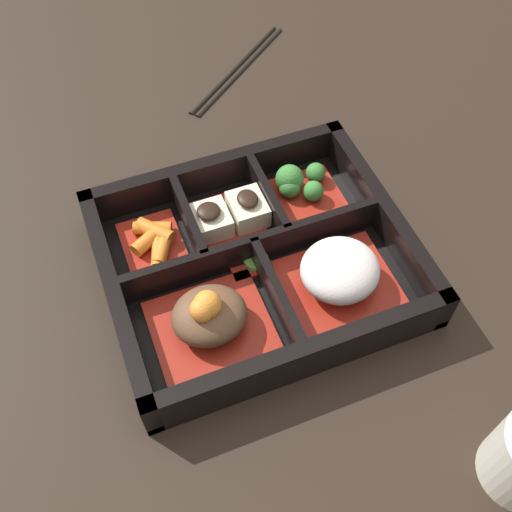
{
  "coord_description": "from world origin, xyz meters",
  "views": [
    {
      "loc": [
        0.12,
        0.3,
        0.48
      ],
      "look_at": [
        0.0,
        0.0,
        0.03
      ],
      "focal_mm": 42.0,
      "sensor_mm": 36.0,
      "label": 1
    }
  ],
  "objects": [
    {
      "name": "bowl_rice",
      "position": [
        -0.06,
        0.05,
        0.03
      ],
      "size": [
        0.1,
        0.09,
        0.05
      ],
      "color": "maroon",
      "rests_on": "bento_base"
    },
    {
      "name": "bento_rim",
      "position": [
        0.0,
        -0.0,
        0.02
      ],
      "size": [
        0.28,
        0.24,
        0.05
      ],
      "color": "black",
      "rests_on": "ground_plane"
    },
    {
      "name": "bowl_carrots",
      "position": [
        0.08,
        -0.06,
        0.02
      ],
      "size": [
        0.06,
        0.08,
        0.02
      ],
      "color": "maroon",
      "rests_on": "bento_base"
    },
    {
      "name": "bowl_stew",
      "position": [
        0.06,
        0.05,
        0.03
      ],
      "size": [
        0.1,
        0.09,
        0.06
      ],
      "color": "maroon",
      "rests_on": "bento_base"
    },
    {
      "name": "chopsticks",
      "position": [
        -0.09,
        -0.29,
        0.0
      ],
      "size": [
        0.17,
        0.14,
        0.01
      ],
      "color": "black",
      "rests_on": "ground_plane"
    },
    {
      "name": "bowl_greens",
      "position": [
        -0.08,
        -0.06,
        0.02
      ],
      "size": [
        0.07,
        0.08,
        0.03
      ],
      "color": "maroon",
      "rests_on": "bento_base"
    },
    {
      "name": "bowl_tofu",
      "position": [
        0.01,
        -0.05,
        0.02
      ],
      "size": [
        0.08,
        0.08,
        0.04
      ],
      "color": "maroon",
      "rests_on": "bento_base"
    },
    {
      "name": "bento_base",
      "position": [
        0.0,
        0.0,
        0.01
      ],
      "size": [
        0.28,
        0.24,
        0.01
      ],
      "color": "black",
      "rests_on": "ground_plane"
    },
    {
      "name": "bowl_pickles",
      "position": [
        0.0,
        -0.01,
        0.02
      ],
      "size": [
        0.04,
        0.04,
        0.01
      ],
      "color": "maroon",
      "rests_on": "bento_base"
    },
    {
      "name": "ground_plane",
      "position": [
        0.0,
        0.0,
        0.0
      ],
      "size": [
        3.0,
        3.0,
        0.0
      ],
      "primitive_type": "plane",
      "color": "black"
    }
  ]
}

